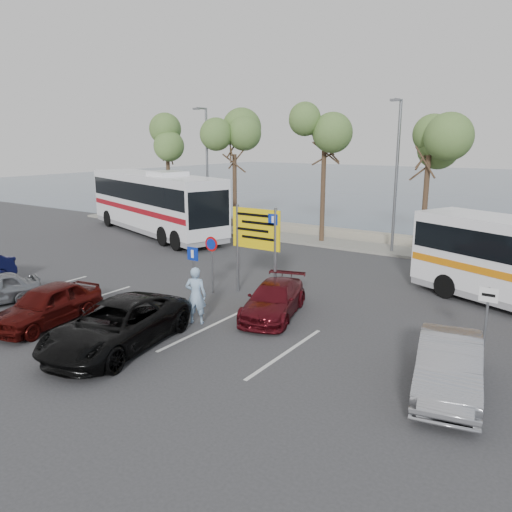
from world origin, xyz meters
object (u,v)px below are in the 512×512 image
Objects in this scene: direction_sign at (256,236)px; car_silver_b at (449,366)px; coach_bus_left at (154,205)px; car_red at (47,305)px; pedestrian_near at (196,295)px; street_lamp_right at (396,169)px; street_lamp_left at (206,163)px; car_maroon at (274,300)px; suv_black at (117,325)px.

direction_sign reaches higher than car_silver_b.
coach_bus_left is 16.69m from car_red.
street_lamp_right is at bearing -121.79° from pedestrian_near.
street_lamp_left is 1.96× the size of car_maroon.
pedestrian_near is (-1.89, -14.12, -3.61)m from street_lamp_right.
car_maroon is 0.97× the size of car_silver_b.
coach_bus_left reaches higher than car_silver_b.
direction_sign is 0.88× the size of car_maroon.
car_red is at bearing -57.26° from coach_bus_left.
car_maroon is (14.90, -9.00, -1.37)m from coach_bus_left.
street_lamp_left reaches higher than suv_black.
pedestrian_near reaches higher than car_maroon.
street_lamp_left is 4.05× the size of pedestrian_near.
car_red is 0.79× the size of suv_black.
direction_sign is at bearing 122.02° from car_maroon.
car_maroon is 2.07× the size of pedestrian_near.
street_lamp_right is 10.73m from direction_sign.
car_maroon is (12.90, -12.02, -4.01)m from street_lamp_left.
coach_bus_left is at bearing 113.56° from car_red.
pedestrian_near reaches higher than car_red.
suv_black is (10.50, -17.02, -3.89)m from street_lamp_left.
street_lamp_right is 18.47m from car_red.
direction_sign is 0.85× the size of car_silver_b.
car_maroon is at bearing 54.41° from suv_black.
street_lamp_left is 1.99× the size of car_red.
car_maroon is 2.79m from pedestrian_near.
street_lamp_left reaches higher than pedestrian_near.
pedestrian_near is at bearing -88.44° from direction_sign.
car_red reaches higher than car_maroon.
car_red is (9.00, -14.00, -1.27)m from coach_bus_left.
street_lamp_right is 15.53m from coach_bus_left.
street_lamp_left and street_lamp_right have the same top height.
car_red is 3.50m from suv_black.
car_silver_b is (6.39, -14.27, -3.90)m from street_lamp_right.
direction_sign is 6.93m from suv_black.
street_lamp_left is 13.00m from street_lamp_right.
suv_black reaches higher than car_red.
street_lamp_left is 24.39m from car_silver_b.
street_lamp_right is 1.96× the size of car_maroon.
pedestrian_near is at bearing 167.11° from car_silver_b.
street_lamp_left is 2.23× the size of direction_sign.
car_red is (-5.90, -5.00, 0.09)m from car_maroon.
direction_sign reaches higher than suv_black.
street_lamp_right is 14.70m from pedestrian_near.
pedestrian_near is at bearing 68.20° from suv_black.
pedestrian_near is (0.10, -3.80, -1.44)m from direction_sign.
street_lamp_left reaches higher than car_silver_b.
pedestrian_near is at bearing -97.63° from street_lamp_right.
direction_sign is at bearing -100.94° from street_lamp_right.
car_red is at bearing 11.06° from pedestrian_near.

